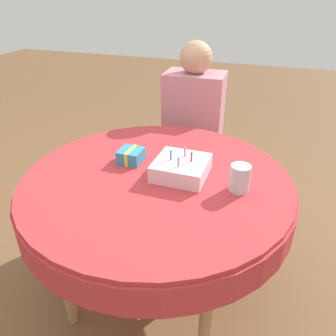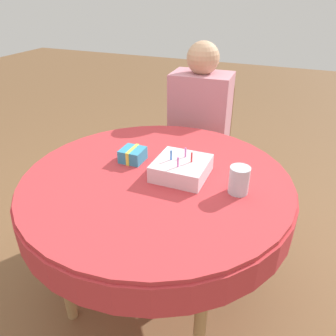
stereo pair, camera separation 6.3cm
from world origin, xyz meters
name	(u,v)px [view 1 (the left image)]	position (x,y,z in m)	size (l,w,h in m)	color
ground_plane	(159,287)	(0.00, 0.00, 0.00)	(12.00, 12.00, 0.00)	brown
dining_table	(157,192)	(0.00, 0.00, 0.63)	(1.22, 1.22, 0.72)	#BC3338
chair	(195,142)	(-0.08, 0.95, 0.46)	(0.44, 0.44, 0.85)	brown
person	(193,115)	(-0.07, 0.87, 0.70)	(0.40, 0.37, 1.17)	tan
birthday_cake	(181,168)	(0.10, 0.05, 0.75)	(0.23, 0.23, 0.12)	silver
drinking_glass	(240,178)	(0.36, 0.01, 0.77)	(0.08, 0.08, 0.12)	silver
gift_box	(131,156)	(-0.17, 0.09, 0.75)	(0.11, 0.11, 0.07)	teal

